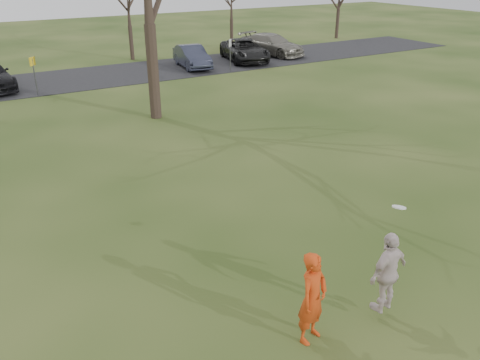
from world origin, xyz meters
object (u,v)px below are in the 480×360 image
catching_play (388,272)px  car_6 (245,50)px  car_7 (272,45)px  player_defender (313,298)px  car_5 (192,57)px

catching_play → car_6: bearing=64.5°
car_7 → car_6: bearing=-179.3°
player_defender → car_7: (16.68, 25.89, -0.14)m
player_defender → catching_play: catching_play is taller
car_7 → car_5: bearing=172.4°
player_defender → catching_play: bearing=-29.4°
catching_play → player_defender: bearing=170.4°
car_7 → catching_play: bearing=-136.4°
player_defender → catching_play: size_ratio=0.85×
car_6 → car_5: bearing=-163.1°
car_5 → catching_play: bearing=-98.8°
car_5 → car_6: car_6 is taller
player_defender → car_7: size_ratio=0.36×
car_7 → catching_play: (-15.03, -26.17, 0.30)m
car_5 → car_7: 7.36m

